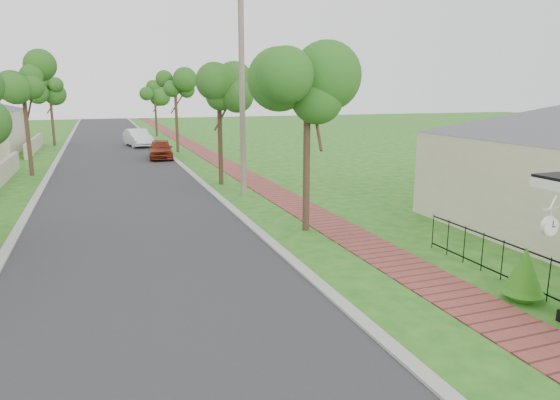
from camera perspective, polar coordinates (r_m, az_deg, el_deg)
ground at (r=9.56m, az=7.18°, el=-15.47°), size 160.00×160.00×0.00m
road at (r=27.87m, az=-17.69°, el=2.58°), size 7.00×120.00×0.02m
kerb_right at (r=28.23m, az=-10.27°, el=3.09°), size 0.30×120.00×0.10m
kerb_left at (r=27.99m, az=-25.17°, el=2.03°), size 0.30×120.00×0.10m
sidewalk at (r=28.77m, az=-5.16°, el=3.40°), size 1.50×120.00×0.03m
picket_fence at (r=12.23m, az=28.40°, el=-7.87°), size 0.03×8.02×1.00m
street_trees at (r=34.36m, az=-18.50°, el=11.88°), size 10.70×37.65×5.89m
parked_car_red at (r=34.44m, az=-13.47°, el=5.67°), size 1.88×3.92×1.29m
parked_car_white at (r=42.56m, az=-15.94°, el=6.83°), size 2.20×4.47×1.41m
near_tree at (r=15.74m, az=3.16°, el=13.16°), size 2.28×2.28×5.86m
utility_pole at (r=21.43m, az=-4.36°, el=12.25°), size 1.20×0.24×8.73m
station_clock at (r=10.85m, az=28.52°, el=-2.49°), size 0.66×0.13×0.56m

